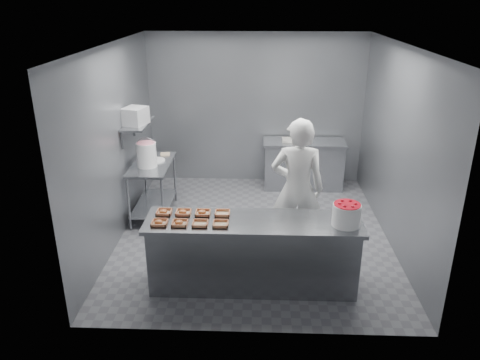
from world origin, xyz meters
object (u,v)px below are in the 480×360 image
Objects in this scene: tray_5 at (183,212)px; service_counter at (253,253)px; worker at (297,189)px; tray_1 at (180,223)px; appliance at (135,116)px; tray_2 at (200,223)px; tray_6 at (203,213)px; tray_0 at (159,223)px; tray_7 at (222,213)px; tray_3 at (221,224)px; strawberry_tub at (346,214)px; prep_table at (153,181)px; back_counter at (303,164)px; glaze_bucket at (147,154)px; tray_4 at (164,212)px.

service_counter is at bearing -9.37° from tray_5.
worker is (1.44, 0.67, 0.05)m from tray_5.
worker is at bearing 33.48° from tray_1.
service_counter is 2.88m from appliance.
appliance reaches higher than tray_2.
tray_5 is 0.24m from tray_6.
tray_0 is 1.00× the size of tray_2.
tray_5 is 1.59m from worker.
tray_7 reaches higher than service_counter.
strawberry_tub reaches higher than tray_3.
service_counter is 13.88× the size of tray_7.
worker is (2.23, -1.14, 0.38)m from prep_table.
worker reaches higher than tray_0.
tray_7 is at bearing 0.00° from tray_6.
prep_table is (-1.65, 1.95, 0.14)m from service_counter.
tray_3 is 1.00× the size of tray_5.
glaze_bucket is (-2.58, -1.44, 0.65)m from back_counter.
prep_table is at bearing 125.09° from tray_7.
tray_3 is at bearing -56.35° from glaze_bucket.
service_counter is 13.88× the size of tray_4.
glaze_bucket is (-0.58, 1.67, 0.18)m from tray_4.
glaze_bucket reaches higher than tray_3.
glaze_bucket is at bearing -19.63° from worker.
worker is at bearing 38.49° from tray_2.
glaze_bucket is (-0.82, 1.95, 0.18)m from tray_1.
service_counter is 13.88× the size of tray_3.
tray_3 is 1.00× the size of tray_7.
tray_5 is 1.86m from glaze_bucket.
glaze_bucket is at bearing 109.07° from tray_4.
strawberry_tub is (1.46, 0.06, 0.13)m from tray_3.
tray_1 is 1.00× the size of tray_4.
tray_0 is 0.40× the size of glaze_bucket.
worker is 1.02m from strawberry_tub.
strawberry_tub is at bearing 2.18° from tray_2.
prep_table and back_counter have the same top height.
back_counter is at bearing 93.10° from strawberry_tub.
tray_7 is (0.00, 0.28, 0.00)m from tray_3.
prep_table is 6.40× the size of tray_4.
back_counter is 3.60m from tray_5.
tray_6 is (-0.24, 0.28, 0.00)m from tray_3.
appliance is (-2.40, 1.04, 0.72)m from worker.
tray_3 is 0.56m from tray_5.
strawberry_tub is 0.94× the size of appliance.
worker reaches higher than strawberry_tub.
glaze_bucket is (-2.26, 1.00, 0.13)m from worker.
back_counter is 8.01× the size of tray_0.
tray_0 is 1.00× the size of tray_4.
tray_1 is 1.00× the size of tray_7.
tray_4 reaches higher than service_counter.
tray_4 is 0.24m from tray_5.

